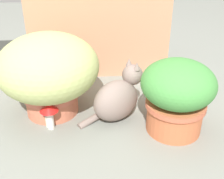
{
  "coord_description": "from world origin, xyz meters",
  "views": [
    {
      "loc": [
        0.02,
        -1.25,
        0.87
      ],
      "look_at": [
        0.11,
        -0.01,
        0.18
      ],
      "focal_mm": 45.31,
      "sensor_mm": 36.0,
      "label": 1
    }
  ],
  "objects_px": {
    "cat": "(118,97)",
    "mushroom_ornament_pink": "(47,113)",
    "mushroom_ornament_red": "(49,111)",
    "leafy_planter": "(177,94)",
    "grass_planter": "(49,71)"
  },
  "relations": [
    {
      "from": "mushroom_ornament_red",
      "to": "mushroom_ornament_pink",
      "type": "xyz_separation_m",
      "value": [
        -0.01,
        0.02,
        -0.03
      ]
    },
    {
      "from": "grass_planter",
      "to": "mushroom_ornament_red",
      "type": "height_order",
      "value": "grass_planter"
    },
    {
      "from": "leafy_planter",
      "to": "mushroom_ornament_red",
      "type": "relative_size",
      "value": 2.54
    },
    {
      "from": "cat",
      "to": "mushroom_ornament_red",
      "type": "distance_m",
      "value": 0.36
    },
    {
      "from": "leafy_planter",
      "to": "cat",
      "type": "relative_size",
      "value": 0.99
    },
    {
      "from": "mushroom_ornament_red",
      "to": "grass_planter",
      "type": "bearing_deg",
      "value": 92.98
    },
    {
      "from": "mushroom_ornament_red",
      "to": "mushroom_ornament_pink",
      "type": "bearing_deg",
      "value": 131.39
    },
    {
      "from": "grass_planter",
      "to": "mushroom_ornament_red",
      "type": "bearing_deg",
      "value": -87.02
    },
    {
      "from": "grass_planter",
      "to": "leafy_planter",
      "type": "relative_size",
      "value": 1.42
    },
    {
      "from": "grass_planter",
      "to": "mushroom_ornament_red",
      "type": "xyz_separation_m",
      "value": [
        0.01,
        -0.16,
        -0.14
      ]
    },
    {
      "from": "leafy_planter",
      "to": "mushroom_ornament_red",
      "type": "distance_m",
      "value": 0.63
    },
    {
      "from": "grass_planter",
      "to": "cat",
      "type": "distance_m",
      "value": 0.39
    },
    {
      "from": "mushroom_ornament_red",
      "to": "mushroom_ornament_pink",
      "type": "relative_size",
      "value": 1.26
    },
    {
      "from": "cat",
      "to": "mushroom_ornament_pink",
      "type": "height_order",
      "value": "cat"
    },
    {
      "from": "mushroom_ornament_red",
      "to": "cat",
      "type": "bearing_deg",
      "value": 13.02
    }
  ]
}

